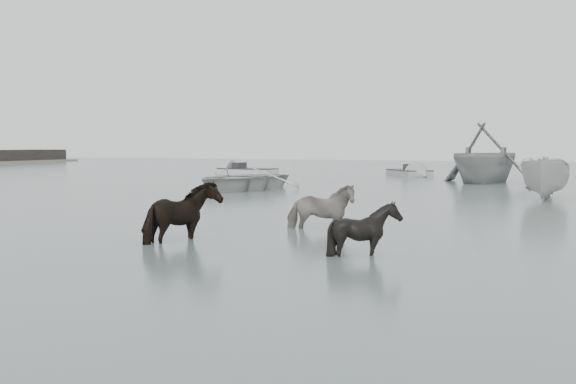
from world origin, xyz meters
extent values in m
plane|color=#4E5D59|center=(0.00, 0.00, 0.00)|extent=(140.00, 140.00, 0.00)
imported|color=black|center=(0.28, 2.92, 0.68)|extent=(1.74, 1.10, 1.37)
imported|color=black|center=(-1.60, -0.03, 0.75)|extent=(1.53, 1.70, 1.50)
imported|color=black|center=(2.33, -0.41, 0.60)|extent=(1.23, 1.13, 1.20)
imported|color=silver|center=(-7.79, 14.99, 0.56)|extent=(4.66, 5.95, 1.12)
imported|color=#979A97|center=(1.21, 24.51, 1.58)|extent=(7.01, 7.47, 3.15)
imported|color=#B5B5B0|center=(4.60, 14.68, 0.83)|extent=(1.77, 4.37, 1.67)
cube|color=black|center=(-50.00, 45.00, 0.75)|extent=(4.50, 14.00, 1.10)
camera|label=1|loc=(5.95, -12.67, 1.99)|focal=45.00mm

